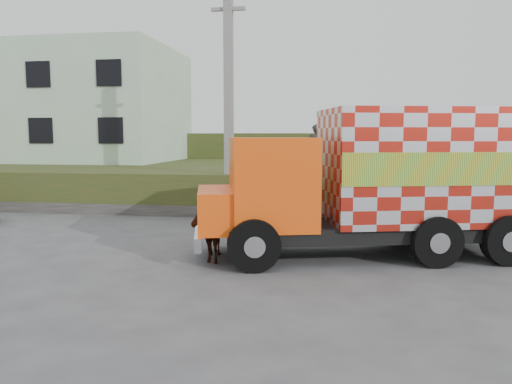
% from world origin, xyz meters
% --- Properties ---
extents(ground, '(120.00, 120.00, 0.00)m').
position_xyz_m(ground, '(0.00, 0.00, 0.00)').
color(ground, '#474749').
rests_on(ground, ground).
extents(embankment, '(40.00, 12.00, 1.50)m').
position_xyz_m(embankment, '(0.00, 10.00, 0.75)').
color(embankment, '#2A4617').
rests_on(embankment, ground).
extents(embankment_far, '(40.00, 12.00, 3.00)m').
position_xyz_m(embankment_far, '(0.00, 22.00, 1.50)').
color(embankment_far, '#2A4617').
rests_on(embankment_far, ground).
extents(retaining_strip, '(16.00, 0.50, 0.40)m').
position_xyz_m(retaining_strip, '(-2.00, 4.20, 0.20)').
color(retaining_strip, '#595651').
rests_on(retaining_strip, ground).
extents(building, '(10.00, 8.00, 6.00)m').
position_xyz_m(building, '(-11.00, 13.00, 4.50)').
color(building, '#B9D7B8').
rests_on(building, embankment).
extents(utility_pole, '(1.20, 0.30, 8.00)m').
position_xyz_m(utility_pole, '(-1.00, 4.60, 4.08)').
color(utility_pole, gray).
rests_on(utility_pole, ground).
extents(cargo_truck, '(8.17, 4.33, 3.48)m').
position_xyz_m(cargo_truck, '(3.83, -0.71, 1.79)').
color(cargo_truck, black).
rests_on(cargo_truck, ground).
extents(cow, '(1.02, 1.64, 1.28)m').
position_xyz_m(cow, '(-0.15, -1.73, 0.64)').
color(cow, black).
rests_on(cow, ground).
extents(pedestrian, '(0.68, 0.48, 1.77)m').
position_xyz_m(pedestrian, '(2.03, 5.38, 2.39)').
color(pedestrian, '#292624').
rests_on(pedestrian, embankment).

